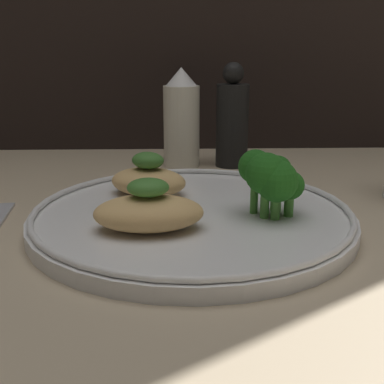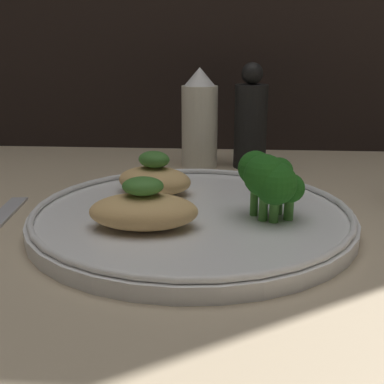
{
  "view_description": "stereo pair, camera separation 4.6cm",
  "coord_description": "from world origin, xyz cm",
  "px_view_note": "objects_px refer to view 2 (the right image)",
  "views": [
    {
      "loc": [
        -1.39,
        -44.57,
        16.7
      ],
      "look_at": [
        0.0,
        0.0,
        3.4
      ],
      "focal_mm": 45.0,
      "sensor_mm": 36.0,
      "label": 1
    },
    {
      "loc": [
        3.26,
        -44.48,
        16.7
      ],
      "look_at": [
        0.0,
        0.0,
        3.4
      ],
      "focal_mm": 45.0,
      "sensor_mm": 36.0,
      "label": 2
    }
  ],
  "objects_px": {
    "pepper_grinder": "(251,122)",
    "sauce_bottle": "(200,120)",
    "plate": "(192,215)",
    "broccoli_bunch": "(270,179)"
  },
  "relations": [
    {
      "from": "broccoli_bunch",
      "to": "sauce_bottle",
      "type": "height_order",
      "value": "sauce_bottle"
    },
    {
      "from": "plate",
      "to": "sauce_bottle",
      "type": "bearing_deg",
      "value": 91.68
    },
    {
      "from": "plate",
      "to": "sauce_bottle",
      "type": "height_order",
      "value": "sauce_bottle"
    },
    {
      "from": "plate",
      "to": "sauce_bottle",
      "type": "xyz_separation_m",
      "value": [
        -0.01,
        0.25,
        0.06
      ]
    },
    {
      "from": "broccoli_bunch",
      "to": "sauce_bottle",
      "type": "distance_m",
      "value": 0.28
    },
    {
      "from": "plate",
      "to": "pepper_grinder",
      "type": "bearing_deg",
      "value": 75.16
    },
    {
      "from": "sauce_bottle",
      "to": "pepper_grinder",
      "type": "bearing_deg",
      "value": -0.0
    },
    {
      "from": "sauce_bottle",
      "to": "plate",
      "type": "bearing_deg",
      "value": -88.32
    },
    {
      "from": "pepper_grinder",
      "to": "sauce_bottle",
      "type": "bearing_deg",
      "value": 180.0
    },
    {
      "from": "plate",
      "to": "broccoli_bunch",
      "type": "relative_size",
      "value": 5.03
    }
  ]
}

